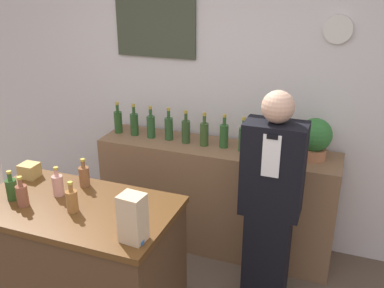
{
  "coord_description": "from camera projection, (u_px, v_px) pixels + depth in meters",
  "views": [
    {
      "loc": [
        1.06,
        -1.45,
        2.31
      ],
      "look_at": [
        0.1,
        1.09,
        1.22
      ],
      "focal_mm": 40.0,
      "sensor_mm": 36.0,
      "label": 1
    }
  ],
  "objects": [
    {
      "name": "back_wall",
      "position": [
        218.0,
        91.0,
        3.69
      ],
      "size": [
        5.2,
        0.09,
        2.7
      ],
      "color": "silver",
      "rests_on": "ground_plane"
    },
    {
      "name": "back_shelf",
      "position": [
        215.0,
        197.0,
        3.74
      ],
      "size": [
        2.02,
        0.46,
        0.96
      ],
      "color": "brown",
      "rests_on": "ground_plane"
    },
    {
      "name": "display_counter",
      "position": [
        81.0,
        269.0,
        2.83
      ],
      "size": [
        1.26,
        0.71,
        0.97
      ],
      "color": "#4C331E",
      "rests_on": "ground_plane"
    },
    {
      "name": "shopkeeper",
      "position": [
        270.0,
        204.0,
        2.97
      ],
      "size": [
        0.41,
        0.26,
        1.62
      ],
      "color": "black",
      "rests_on": "ground_plane"
    },
    {
      "name": "potted_plant",
      "position": [
        315.0,
        138.0,
        3.27
      ],
      "size": [
        0.26,
        0.26,
        0.32
      ],
      "color": "#B27047",
      "rests_on": "back_shelf"
    },
    {
      "name": "paper_bag",
      "position": [
        133.0,
        218.0,
        2.25
      ],
      "size": [
        0.14,
        0.13,
        0.27
      ],
      "color": "tan",
      "rests_on": "display_counter"
    },
    {
      "name": "tape_dispenser",
      "position": [
        137.0,
        238.0,
        2.28
      ],
      "size": [
        0.09,
        0.06,
        0.07
      ],
      "color": "#2D66A8",
      "rests_on": "display_counter"
    },
    {
      "name": "gift_box",
      "position": [
        29.0,
        170.0,
        2.99
      ],
      "size": [
        0.12,
        0.11,
        0.1
      ],
      "color": "tan",
      "rests_on": "display_counter"
    },
    {
      "name": "counter_bottle_1",
      "position": [
        12.0,
        189.0,
        2.69
      ],
      "size": [
        0.07,
        0.07,
        0.2
      ],
      "color": "#2B5020",
      "rests_on": "display_counter"
    },
    {
      "name": "counter_bottle_2",
      "position": [
        22.0,
        195.0,
        2.62
      ],
      "size": [
        0.07,
        0.07,
        0.2
      ],
      "color": "brown",
      "rests_on": "display_counter"
    },
    {
      "name": "counter_bottle_3",
      "position": [
        58.0,
        185.0,
        2.74
      ],
      "size": [
        0.07,
        0.07,
        0.2
      ],
      "color": "tan",
      "rests_on": "display_counter"
    },
    {
      "name": "counter_bottle_4",
      "position": [
        84.0,
        176.0,
        2.86
      ],
      "size": [
        0.07,
        0.07,
        0.2
      ],
      "color": "brown",
      "rests_on": "display_counter"
    },
    {
      "name": "counter_bottle_5",
      "position": [
        72.0,
        200.0,
        2.55
      ],
      "size": [
        0.07,
        0.07,
        0.2
      ],
      "color": "#976230",
      "rests_on": "display_counter"
    },
    {
      "name": "shelf_bottle_0",
      "position": [
        118.0,
        121.0,
        3.84
      ],
      "size": [
        0.07,
        0.07,
        0.29
      ],
      "color": "#264C1F",
      "rests_on": "back_shelf"
    },
    {
      "name": "shelf_bottle_1",
      "position": [
        134.0,
        123.0,
        3.78
      ],
      "size": [
        0.07,
        0.07,
        0.29
      ],
      "color": "#264B22",
      "rests_on": "back_shelf"
    },
    {
      "name": "shelf_bottle_2",
      "position": [
        151.0,
        126.0,
        3.72
      ],
      "size": [
        0.07,
        0.07,
        0.29
      ],
      "color": "#275128",
      "rests_on": "back_shelf"
    },
    {
      "name": "shelf_bottle_3",
      "position": [
        169.0,
        128.0,
        3.68
      ],
      "size": [
        0.07,
        0.07,
        0.29
      ],
      "color": "#294F26",
      "rests_on": "back_shelf"
    },
    {
      "name": "shelf_bottle_4",
      "position": [
        186.0,
        131.0,
        3.61
      ],
      "size": [
        0.07,
        0.07,
        0.29
      ],
      "color": "#2E4A24",
      "rests_on": "back_shelf"
    },
    {
      "name": "shelf_bottle_5",
      "position": [
        204.0,
        133.0,
        3.55
      ],
      "size": [
        0.07,
        0.07,
        0.29
      ],
      "color": "#344F23",
      "rests_on": "back_shelf"
    },
    {
      "name": "shelf_bottle_6",
      "position": [
        224.0,
        135.0,
        3.51
      ],
      "size": [
        0.07,
        0.07,
        0.29
      ],
      "color": "#2A5526",
      "rests_on": "back_shelf"
    },
    {
      "name": "shelf_bottle_7",
      "position": [
        243.0,
        138.0,
        3.44
      ],
      "size": [
        0.07,
        0.07,
        0.29
      ],
      "color": "#275624",
      "rests_on": "back_shelf"
    },
    {
      "name": "shelf_bottle_8",
      "position": [
        263.0,
        141.0,
        3.39
      ],
      "size": [
        0.07,
        0.07,
        0.29
      ],
      "color": "#2C4D22",
      "rests_on": "back_shelf"
    },
    {
      "name": "shelf_bottle_9",
      "position": [
        285.0,
        143.0,
        3.35
      ],
      "size": [
        0.07,
        0.07,
        0.29
      ],
      "color": "#314C2B",
      "rests_on": "back_shelf"
    }
  ]
}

